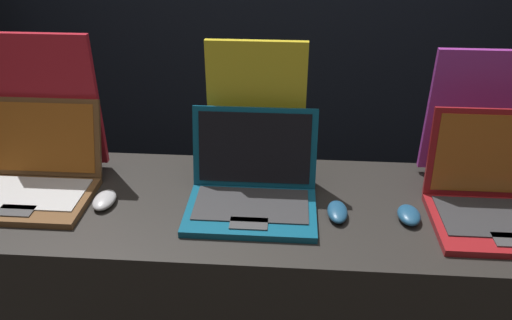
# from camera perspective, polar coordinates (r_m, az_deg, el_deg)

# --- Properties ---
(display_counter) EXTENTS (1.86, 0.56, 0.91)m
(display_counter) POSITION_cam_1_polar(r_m,az_deg,el_deg) (1.81, 0.20, -16.94)
(display_counter) COLOR #282623
(display_counter) RESTS_ON ground_plane
(laptop_front) EXTENTS (0.37, 0.34, 0.26)m
(laptop_front) POSITION_cam_1_polar(r_m,az_deg,el_deg) (1.68, -23.94, -1.51)
(laptop_front) COLOR brown
(laptop_front) RESTS_ON display_counter
(mouse_front) EXTENTS (0.06, 0.11, 0.03)m
(mouse_front) POSITION_cam_1_polar(r_m,az_deg,el_deg) (1.57, -16.93, -4.40)
(mouse_front) COLOR #B2B2B7
(mouse_front) RESTS_ON display_counter
(promo_stand_front) EXTENTS (0.35, 0.07, 0.46)m
(promo_stand_front) POSITION_cam_1_polar(r_m,az_deg,el_deg) (1.74, -22.82, 5.61)
(promo_stand_front) COLOR black
(promo_stand_front) RESTS_ON display_counter
(laptop_middle) EXTENTS (0.38, 0.31, 0.26)m
(laptop_middle) POSITION_cam_1_polar(r_m,az_deg,el_deg) (1.48, -0.41, -2.95)
(laptop_middle) COLOR #0F5170
(laptop_middle) RESTS_ON display_counter
(mouse_middle) EXTENTS (0.06, 0.11, 0.03)m
(mouse_middle) POSITION_cam_1_polar(r_m,az_deg,el_deg) (1.47, 9.29, -5.85)
(mouse_middle) COLOR navy
(mouse_middle) RESTS_ON display_counter
(promo_stand_middle) EXTENTS (0.30, 0.07, 0.45)m
(promo_stand_middle) POSITION_cam_1_polar(r_m,az_deg,el_deg) (1.55, 0.04, 5.16)
(promo_stand_middle) COLOR black
(promo_stand_middle) RESTS_ON display_counter
(laptop_back) EXTENTS (0.38, 0.31, 0.29)m
(laptop_back) POSITION_cam_1_polar(r_m,az_deg,el_deg) (1.58, 26.05, -3.75)
(laptop_back) COLOR maroon
(laptop_back) RESTS_ON display_counter
(mouse_back) EXTENTS (0.06, 0.10, 0.03)m
(mouse_back) POSITION_cam_1_polar(r_m,az_deg,el_deg) (1.50, 17.08, -6.03)
(mouse_back) COLOR navy
(mouse_back) RESTS_ON display_counter
(promo_stand_back) EXTENTS (0.35, 0.07, 0.42)m
(promo_stand_back) POSITION_cam_1_polar(r_m,az_deg,el_deg) (1.72, 24.50, 4.31)
(promo_stand_back) COLOR black
(promo_stand_back) RESTS_ON display_counter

